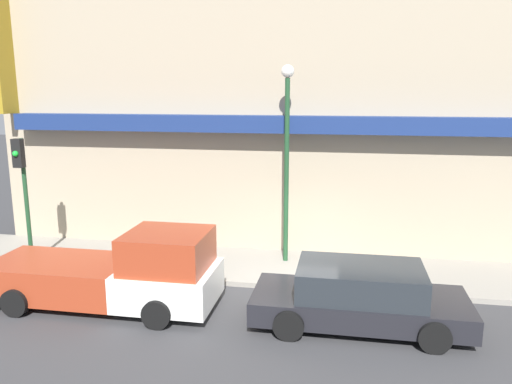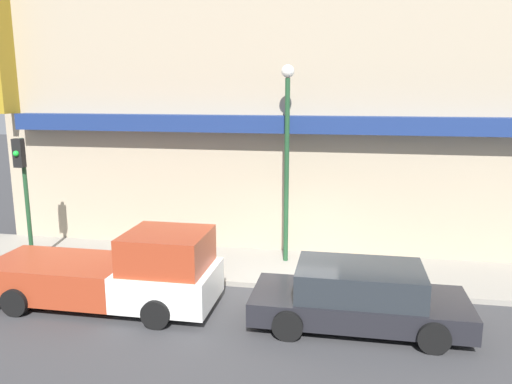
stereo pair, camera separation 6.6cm
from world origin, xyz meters
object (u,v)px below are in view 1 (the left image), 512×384
object	(u,v)px
parked_car	(359,296)
street_lamp	(287,142)
fire_hydrant	(354,265)
traffic_light	(23,179)
pickup_truck	(118,273)

from	to	relation	value
parked_car	street_lamp	bearing A→B (deg)	119.15
street_lamp	parked_car	bearing A→B (deg)	-60.05
parked_car	street_lamp	distance (m)	5.09
parked_car	fire_hydrant	xyz separation A→B (m)	(-0.07, 2.58, -0.21)
fire_hydrant	traffic_light	bearing A→B (deg)	-176.12
traffic_light	fire_hydrant	bearing A→B (deg)	3.88
fire_hydrant	street_lamp	distance (m)	3.89
fire_hydrant	street_lamp	size ratio (longest dim) A/B	0.12
traffic_light	street_lamp	bearing A→B (deg)	12.56
pickup_truck	traffic_light	size ratio (longest dim) A/B	1.51
parked_car	fire_hydrant	world-z (taller)	parked_car
parked_car	traffic_light	size ratio (longest dim) A/B	1.28
street_lamp	traffic_light	bearing A→B (deg)	-167.44
pickup_truck	fire_hydrant	bearing A→B (deg)	25.11
fire_hydrant	street_lamp	bearing A→B (deg)	153.45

